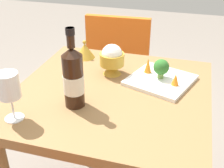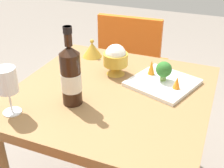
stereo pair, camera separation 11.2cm
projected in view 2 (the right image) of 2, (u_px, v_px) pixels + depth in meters
The scene contains 10 objects.
dining_table at pixel (112, 110), 1.27m from camera, with size 0.79×0.79×0.74m.
chair_by_wall at pixel (132, 61), 1.97m from camera, with size 0.42×0.42×0.85m.
wine_bottle at pixel (71, 75), 1.08m from camera, with size 0.08×0.08×0.30m.
wine_glass at pixel (6, 81), 1.01m from camera, with size 0.08×0.08×0.18m.
rice_bowl at pixel (116, 59), 1.31m from camera, with size 0.11×0.11×0.14m.
rice_bowl_lid at pixel (92, 50), 1.50m from camera, with size 0.10×0.10×0.09m.
serving_plate at pixel (163, 83), 1.26m from camera, with size 0.32×0.32×0.02m.
broccoli_floret at pixel (164, 70), 1.24m from camera, with size 0.07×0.07×0.09m.
carrot_garnish_left at pixel (177, 83), 1.19m from camera, with size 0.03×0.03×0.05m.
carrot_garnish_right at pixel (151, 67), 1.30m from camera, with size 0.03×0.03×0.07m.
Camera 2 is at (-0.40, 0.97, 1.35)m, focal length 47.22 mm.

